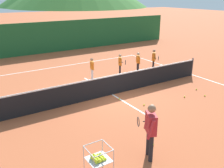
# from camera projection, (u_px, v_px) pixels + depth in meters

# --- Properties ---
(ground_plane) EXTENTS (120.00, 120.00, 0.00)m
(ground_plane) POSITION_uv_depth(u_px,v_px,m) (112.00, 95.00, 11.94)
(ground_plane) COLOR #B25633
(line_baseline_far) EXTENTS (11.34, 0.08, 0.01)m
(line_baseline_far) POSITION_uv_depth(u_px,v_px,m) (64.00, 66.00, 16.67)
(line_baseline_far) COLOR white
(line_baseline_far) RESTS_ON ground
(line_sideline_east) EXTENTS (0.08, 12.33, 0.01)m
(line_sideline_east) POSITION_uv_depth(u_px,v_px,m) (193.00, 75.00, 14.80)
(line_sideline_east) COLOR white
(line_sideline_east) RESTS_ON ground
(line_service_center) EXTENTS (0.08, 5.92, 0.01)m
(line_service_center) POSITION_uv_depth(u_px,v_px,m) (112.00, 94.00, 11.94)
(line_service_center) COLOR white
(line_service_center) RESTS_ON ground
(tennis_net) EXTENTS (11.10, 0.08, 1.05)m
(tennis_net) POSITION_uv_depth(u_px,v_px,m) (112.00, 85.00, 11.77)
(tennis_net) COLOR #333338
(tennis_net) RESTS_ON ground
(instructor) EXTENTS (0.53, 0.84, 1.70)m
(instructor) POSITION_uv_depth(u_px,v_px,m) (150.00, 127.00, 7.01)
(instructor) COLOR black
(instructor) RESTS_ON ground
(student_0) EXTENTS (0.34, 0.49, 1.21)m
(student_0) POSITION_uv_depth(u_px,v_px,m) (92.00, 67.00, 13.87)
(student_0) COLOR silver
(student_0) RESTS_ON ground
(student_1) EXTENTS (0.40, 0.69, 1.23)m
(student_1) POSITION_uv_depth(u_px,v_px,m) (120.00, 63.00, 14.61)
(student_1) COLOR black
(student_1) RESTS_ON ground
(student_2) EXTENTS (0.39, 0.49, 1.24)m
(student_2) POSITION_uv_depth(u_px,v_px,m) (138.00, 61.00, 15.03)
(student_2) COLOR black
(student_2) RESTS_ON ground
(student_3) EXTENTS (0.50, 0.68, 1.32)m
(student_3) POSITION_uv_depth(u_px,v_px,m) (154.00, 58.00, 15.43)
(student_3) COLOR black
(student_3) RESTS_ON ground
(ball_cart) EXTENTS (0.58, 0.58, 0.90)m
(ball_cart) POSITION_uv_depth(u_px,v_px,m) (98.00, 158.00, 6.36)
(ball_cart) COLOR #B7B7BC
(ball_cart) RESTS_ON ground
(tennis_ball_0) EXTENTS (0.07, 0.07, 0.07)m
(tennis_ball_0) POSITION_uv_depth(u_px,v_px,m) (196.00, 89.00, 12.50)
(tennis_ball_0) COLOR yellow
(tennis_ball_0) RESTS_ON ground
(tennis_ball_1) EXTENTS (0.07, 0.07, 0.07)m
(tennis_ball_1) POSITION_uv_depth(u_px,v_px,m) (185.00, 97.00, 11.59)
(tennis_ball_1) COLOR yellow
(tennis_ball_1) RESTS_ON ground
(tennis_ball_2) EXTENTS (0.07, 0.07, 0.07)m
(tennis_ball_2) POSITION_uv_depth(u_px,v_px,m) (144.00, 105.00, 10.75)
(tennis_ball_2) COLOR yellow
(tennis_ball_2) RESTS_ON ground
(tennis_ball_3) EXTENTS (0.07, 0.07, 0.07)m
(tennis_ball_3) POSITION_uv_depth(u_px,v_px,m) (153.00, 145.00, 7.92)
(tennis_ball_3) COLOR yellow
(tennis_ball_3) RESTS_ON ground
(tennis_ball_7) EXTENTS (0.07, 0.07, 0.07)m
(tennis_ball_7) POSITION_uv_depth(u_px,v_px,m) (205.00, 96.00, 11.71)
(tennis_ball_7) COLOR yellow
(tennis_ball_7) RESTS_ON ground
(tennis_ball_9) EXTENTS (0.07, 0.07, 0.07)m
(tennis_ball_9) POSITION_uv_depth(u_px,v_px,m) (119.00, 99.00, 11.35)
(tennis_ball_9) COLOR yellow
(tennis_ball_9) RESTS_ON ground
(windscreen_fence) EXTENTS (24.96, 0.08, 2.47)m
(windscreen_fence) POSITION_uv_depth(u_px,v_px,m) (42.00, 38.00, 19.74)
(windscreen_fence) COLOR #1E5B2D
(windscreen_fence) RESTS_ON ground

